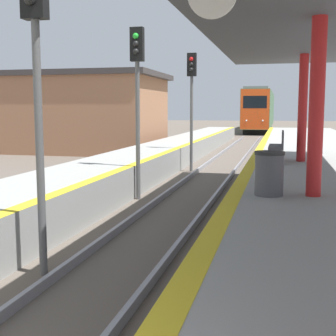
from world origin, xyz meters
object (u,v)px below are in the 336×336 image
at_px(signal_far, 192,90).
at_px(trash_bin, 269,173).
at_px(bench, 278,145).
at_px(signal_near, 36,57).
at_px(train, 260,110).
at_px(signal_mid, 137,81).

xyz_separation_m(signal_far, trash_bin, (3.32, -9.72, -1.93)).
bearing_deg(bench, signal_near, -112.25).
bearing_deg(train, trash_bin, -87.21).
xyz_separation_m(signal_near, signal_mid, (-0.37, 6.10, 0.00)).
distance_m(train, signal_near, 49.23).
bearing_deg(signal_far, bench, -48.37).
height_order(train, signal_near, signal_near).
distance_m(signal_mid, signal_far, 6.11).
bearing_deg(bench, signal_mid, -149.42).
relative_size(train, signal_far, 4.66).
relative_size(train, signal_mid, 4.66).
bearing_deg(signal_near, bench, 67.75).
relative_size(signal_mid, trash_bin, 5.73).
xyz_separation_m(signal_mid, bench, (3.78, 2.24, -1.86)).
xyz_separation_m(signal_far, bench, (3.44, -3.87, -1.86)).
xyz_separation_m(signal_near, bench, (3.41, 8.34, -1.86)).
distance_m(signal_near, trash_bin, 4.56).
relative_size(signal_near, signal_far, 1.00).
bearing_deg(train, bench, -86.64).
bearing_deg(signal_near, signal_far, 90.12).
distance_m(signal_far, bench, 5.50).
bearing_deg(train, signal_far, -91.61).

